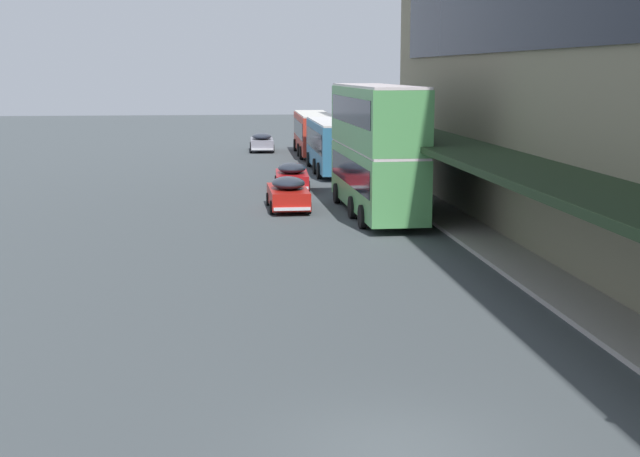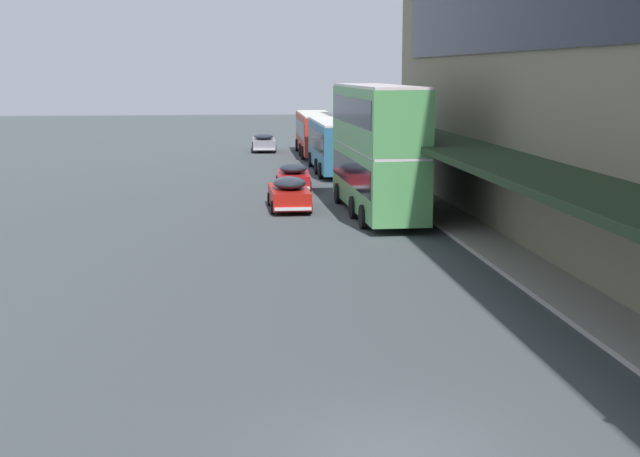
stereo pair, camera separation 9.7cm
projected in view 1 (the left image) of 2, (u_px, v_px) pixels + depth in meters
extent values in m
plane|color=#3F4649|center=(397.00, 451.00, 15.44)|extent=(240.00, 240.00, 0.00)
cube|color=#B63124|center=(314.00, 133.00, 69.05)|extent=(2.70, 11.08, 2.81)
cube|color=black|center=(314.00, 128.00, 68.99)|extent=(2.72, 10.20, 1.24)
cube|color=silver|center=(314.00, 114.00, 68.79)|extent=(2.60, 11.07, 0.12)
cube|color=black|center=(308.00, 114.00, 74.29)|extent=(1.23, 0.09, 0.36)
cylinder|color=black|center=(295.00, 145.00, 72.84)|extent=(0.27, 1.01, 1.00)
cylinder|color=black|center=(325.00, 145.00, 73.05)|extent=(0.27, 1.01, 1.00)
cylinder|color=black|center=(301.00, 153.00, 65.81)|extent=(0.27, 1.01, 1.00)
cylinder|color=black|center=(334.00, 153.00, 66.02)|extent=(0.27, 1.01, 1.00)
cylinder|color=black|center=(299.00, 150.00, 68.35)|extent=(0.27, 1.01, 1.00)
cylinder|color=black|center=(331.00, 150.00, 68.56)|extent=(0.27, 1.01, 1.00)
cube|color=teal|center=(333.00, 145.00, 57.38)|extent=(2.60, 10.79, 2.87)
cube|color=black|center=(333.00, 140.00, 57.32)|extent=(2.64, 9.93, 1.26)
cube|color=silver|center=(333.00, 122.00, 57.12)|extent=(2.50, 10.79, 0.12)
cube|color=black|center=(324.00, 122.00, 62.48)|extent=(1.27, 0.07, 0.36)
cylinder|color=black|center=(309.00, 159.00, 61.06)|extent=(0.26, 1.00, 1.00)
cylinder|color=black|center=(345.00, 159.00, 61.32)|extent=(0.26, 1.00, 1.00)
cylinder|color=black|center=(319.00, 171.00, 54.20)|extent=(0.26, 1.00, 1.00)
cylinder|color=black|center=(360.00, 170.00, 54.46)|extent=(0.26, 1.00, 1.00)
cylinder|color=black|center=(315.00, 166.00, 56.68)|extent=(0.26, 1.00, 1.00)
cylinder|color=black|center=(354.00, 166.00, 56.94)|extent=(0.26, 1.00, 1.00)
cube|color=#529C57|center=(375.00, 178.00, 40.46)|extent=(2.64, 11.26, 2.66)
cube|color=black|center=(376.00, 171.00, 40.40)|extent=(2.67, 10.36, 1.17)
cube|color=silver|center=(376.00, 148.00, 40.22)|extent=(2.55, 11.26, 0.12)
cube|color=#529C57|center=(376.00, 117.00, 39.97)|extent=(2.64, 11.26, 2.66)
cube|color=black|center=(376.00, 110.00, 39.92)|extent=(2.67, 10.36, 1.17)
cube|color=silver|center=(376.00, 86.00, 39.73)|extent=(2.55, 11.26, 0.12)
cube|color=black|center=(355.00, 90.00, 45.30)|extent=(1.22, 0.08, 0.36)
cylinder|color=black|center=(337.00, 193.00, 44.23)|extent=(0.27, 1.00, 1.00)
cylinder|color=black|center=(385.00, 192.00, 44.54)|extent=(0.27, 1.00, 1.00)
cylinder|color=black|center=(362.00, 217.00, 37.11)|extent=(0.27, 1.00, 1.00)
cylinder|color=black|center=(419.00, 216.00, 37.42)|extent=(0.27, 1.00, 1.00)
cylinder|color=black|center=(352.00, 207.00, 39.69)|extent=(0.27, 1.00, 1.00)
cylinder|color=black|center=(405.00, 206.00, 40.00)|extent=(0.27, 1.00, 1.00)
cube|color=#AE1812|center=(288.00, 196.00, 42.19)|extent=(1.79, 4.36, 0.81)
ellipsoid|color=#1E232D|center=(288.00, 183.00, 41.86)|extent=(1.56, 2.40, 0.58)
cube|color=silver|center=(284.00, 195.00, 44.41)|extent=(1.67, 0.13, 0.14)
cube|color=silver|center=(292.00, 209.00, 40.06)|extent=(1.67, 0.13, 0.14)
sphere|color=silver|center=(275.00, 190.00, 44.27)|extent=(0.18, 0.18, 0.18)
sphere|color=silver|center=(294.00, 189.00, 44.38)|extent=(0.18, 0.18, 0.18)
cylinder|color=black|center=(268.00, 199.00, 43.46)|extent=(0.14, 0.64, 0.64)
cylinder|color=black|center=(304.00, 199.00, 43.66)|extent=(0.14, 0.64, 0.64)
cylinder|color=black|center=(271.00, 207.00, 40.82)|extent=(0.14, 0.64, 0.64)
cylinder|color=black|center=(309.00, 207.00, 41.03)|extent=(0.14, 0.64, 0.64)
cube|color=#AB1418|center=(292.00, 179.00, 49.28)|extent=(1.96, 4.28, 0.74)
ellipsoid|color=#1E232D|center=(292.00, 168.00, 48.96)|extent=(1.65, 2.39, 0.58)
cube|color=silver|center=(291.00, 178.00, 51.43)|extent=(1.66, 0.21, 0.14)
cube|color=silver|center=(293.00, 188.00, 47.20)|extent=(1.66, 0.21, 0.14)
sphere|color=silver|center=(283.00, 174.00, 51.32)|extent=(0.18, 0.18, 0.18)
sphere|color=silver|center=(299.00, 174.00, 51.38)|extent=(0.18, 0.18, 0.18)
cylinder|color=black|center=(276.00, 181.00, 50.55)|extent=(0.17, 0.65, 0.64)
cylinder|color=black|center=(307.00, 181.00, 50.65)|extent=(0.17, 0.65, 0.64)
cylinder|color=black|center=(276.00, 187.00, 48.00)|extent=(0.17, 0.65, 0.64)
cylinder|color=black|center=(309.00, 187.00, 48.09)|extent=(0.17, 0.65, 0.64)
cube|color=gray|center=(262.00, 144.00, 72.84)|extent=(1.94, 4.77, 0.78)
ellipsoid|color=#1E232D|center=(262.00, 136.00, 72.50)|extent=(1.66, 2.64, 0.50)
cube|color=silver|center=(261.00, 144.00, 75.25)|extent=(1.72, 0.17, 0.14)
cube|color=silver|center=(262.00, 149.00, 70.52)|extent=(1.72, 0.17, 0.14)
sphere|color=silver|center=(255.00, 141.00, 75.13)|extent=(0.18, 0.18, 0.18)
sphere|color=silver|center=(267.00, 141.00, 75.21)|extent=(0.18, 0.18, 0.18)
cylinder|color=black|center=(251.00, 146.00, 74.26)|extent=(0.16, 0.64, 0.64)
cylinder|color=black|center=(272.00, 146.00, 74.40)|extent=(0.16, 0.64, 0.64)
cylinder|color=black|center=(251.00, 149.00, 71.38)|extent=(0.16, 0.64, 0.64)
cylinder|color=black|center=(273.00, 149.00, 71.53)|extent=(0.16, 0.64, 0.64)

